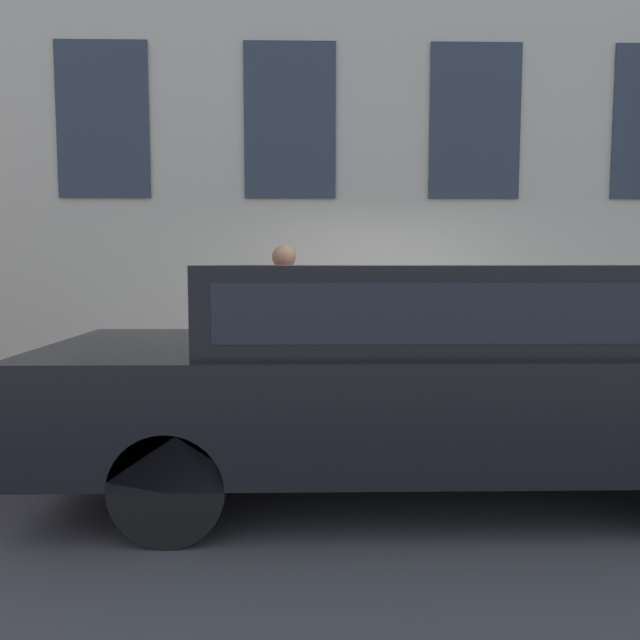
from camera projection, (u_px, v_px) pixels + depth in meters
name	position (u px, v px, depth m)	size (l,w,h in m)	color
ground_plane	(408.00, 433.00, 6.02)	(80.00, 80.00, 0.00)	#47474C
sidewalk	(392.00, 399.00, 7.19)	(2.36, 60.00, 0.15)	#B2ADA3
building_facade	(382.00, 19.00, 8.08)	(0.33, 40.00, 9.61)	beige
fire_hydrant	(358.00, 371.00, 6.62)	(0.33, 0.44, 0.69)	red
person	(284.00, 304.00, 7.11)	(0.41, 0.27, 1.70)	#726651
parked_truck_charcoal_near	(427.00, 361.00, 4.46)	(1.93, 5.21, 1.62)	black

